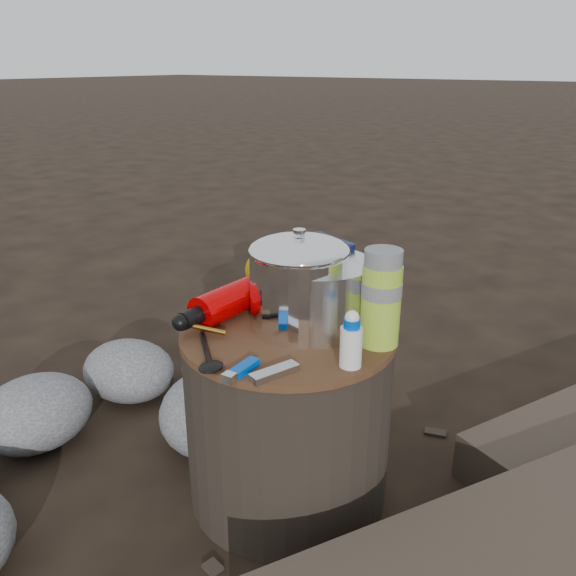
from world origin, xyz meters
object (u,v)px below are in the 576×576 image
Objects in this scene: fuel_bottle at (236,298)px; camping_pot at (299,283)px; travel_mug at (367,290)px; stump at (288,415)px; thermos at (381,299)px.

camping_pot is at bearing 8.37° from fuel_bottle.
travel_mug is (0.23, 0.15, 0.02)m from fuel_bottle.
fuel_bottle reaches higher than stump.
thermos is (0.16, 0.03, -0.00)m from camping_pot.
travel_mug is (0.08, 0.13, -0.04)m from camping_pot.
camping_pot is at bearing -170.46° from thermos.
camping_pot is 0.67× the size of fuel_bottle.
stump is at bearing -1.65° from fuel_bottle.
stump is 0.31m from travel_mug.
stump is at bearing -120.18° from travel_mug.
fuel_bottle is 1.56× the size of thermos.
thermos is (0.17, 0.05, 0.29)m from stump.
thermos is at bearing -51.53° from travel_mug.
fuel_bottle is at bearing -147.72° from travel_mug.
camping_pot is (0.01, 0.03, 0.29)m from stump.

